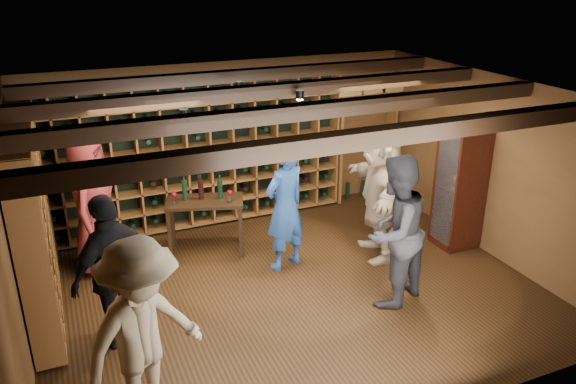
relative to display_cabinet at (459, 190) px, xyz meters
name	(u,v)px	position (x,y,z in m)	size (l,w,h in m)	color
ground	(290,289)	(-2.71, -0.20, -0.86)	(6.00, 6.00, 0.00)	#321D0D
room_shell	(288,100)	(-2.71, -0.15, 1.56)	(6.00, 6.00, 6.00)	brown
wine_rack_back	(198,155)	(-3.24, 2.13, 0.29)	(4.65, 0.30, 2.20)	brown
wine_rack_left	(33,218)	(-5.54, 0.62, 0.29)	(0.30, 2.65, 2.20)	brown
crate_shelf	(367,110)	(-0.31, 2.12, 0.71)	(1.20, 0.32, 2.07)	brown
display_cabinet	(459,190)	(0.00, 0.00, 0.00)	(0.55, 0.50, 1.75)	#37130B
man_blue_shirt	(285,206)	(-2.54, 0.37, 0.03)	(0.64, 0.42, 1.76)	navy
man_grey_suit	(394,232)	(-1.70, -0.92, 0.08)	(0.91, 0.71, 1.87)	#222227
guest_red_floral	(92,205)	(-4.88, 1.30, 0.08)	(0.92, 0.60, 1.87)	maroon
guest_woman_black	(112,271)	(-4.83, -0.42, 0.00)	(1.01, 0.42, 1.72)	black
guest_khaki	(143,338)	(-4.74, -1.79, 0.06)	(1.19, 0.68, 1.84)	gray
guest_beige	(380,192)	(-1.21, 0.18, 0.10)	(1.77, 0.56, 1.91)	#BFA98C
tasting_table	(204,206)	(-3.41, 1.19, -0.14)	(1.17, 0.82, 1.08)	black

